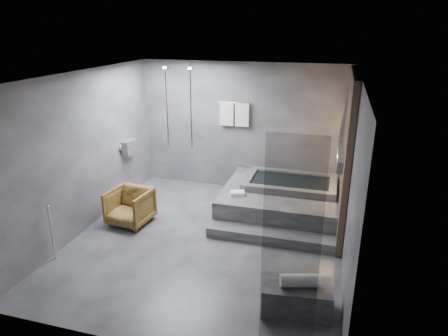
% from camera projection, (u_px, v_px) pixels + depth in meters
% --- Properties ---
extents(room, '(5.00, 5.04, 2.82)m').
position_uv_depth(room, '(234.00, 142.00, 6.43)').
color(room, '#323234').
rests_on(room, ground).
extents(tub_deck, '(2.20, 2.00, 0.50)m').
position_uv_depth(tub_deck, '(280.00, 200.00, 7.86)').
color(tub_deck, '#37373A').
rests_on(tub_deck, ground).
extents(tub_step, '(2.20, 0.36, 0.18)m').
position_uv_depth(tub_step, '(270.00, 236.00, 6.85)').
color(tub_step, '#37373A').
rests_on(tub_step, ground).
extents(concrete_bench, '(0.93, 0.58, 0.40)m').
position_uv_depth(concrete_bench, '(296.00, 298.00, 5.14)').
color(concrete_bench, '#2E2E30').
rests_on(concrete_bench, ground).
extents(driftwood_chair, '(0.79, 0.81, 0.67)m').
position_uv_depth(driftwood_chair, '(130.00, 207.00, 7.40)').
color(driftwood_chair, '#493212').
rests_on(driftwood_chair, ground).
extents(rolled_towel, '(0.49, 0.29, 0.17)m').
position_uv_depth(rolled_towel, '(299.00, 281.00, 5.02)').
color(rolled_towel, white).
rests_on(rolled_towel, concrete_bench).
extents(deck_towel, '(0.32, 0.27, 0.07)m').
position_uv_depth(deck_towel, '(237.00, 193.00, 7.48)').
color(deck_towel, white).
rests_on(deck_towel, tub_deck).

